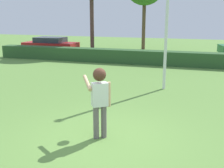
# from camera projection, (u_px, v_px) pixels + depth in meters

# --- Properties ---
(ground_plane) EXTENTS (60.00, 60.00, 0.00)m
(ground_plane) POSITION_uv_depth(u_px,v_px,m) (103.00, 139.00, 7.04)
(ground_plane) COLOR #5F8B3E
(person) EXTENTS (0.80, 0.57, 1.78)m
(person) POSITION_uv_depth(u_px,v_px,m) (100.00, 95.00, 6.85)
(person) COLOR #695F60
(person) RESTS_ON ground
(frisbee) EXTENTS (0.26, 0.25, 0.11)m
(frisbee) POSITION_uv_depth(u_px,v_px,m) (97.00, 88.00, 7.26)
(frisbee) COLOR red
(lamppost) EXTENTS (0.24, 0.24, 5.59)m
(lamppost) POSITION_uv_depth(u_px,v_px,m) (167.00, 11.00, 10.96)
(lamppost) COLOR silver
(lamppost) RESTS_ON ground
(hedge_row) EXTENTS (22.12, 0.90, 0.84)m
(hedge_row) POSITION_uv_depth(u_px,v_px,m) (162.00, 58.00, 17.04)
(hedge_row) COLOR #2D5229
(hedge_row) RESTS_ON ground
(parked_car_red) EXTENTS (4.21, 1.83, 1.25)m
(parked_car_red) POSITION_uv_depth(u_px,v_px,m) (51.00, 44.00, 22.04)
(parked_car_red) COLOR #B21E1E
(parked_car_red) RESTS_ON ground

